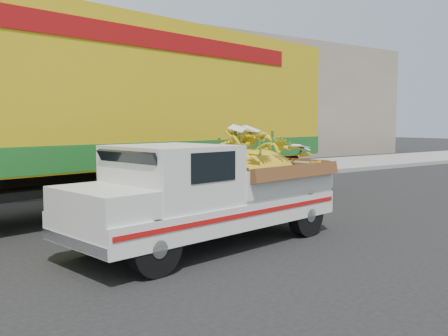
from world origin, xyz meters
TOP-DOWN VIEW (x-y plane):
  - ground at (0.00, 0.00)m, footprint 100.00×100.00m
  - curb at (0.00, 5.65)m, footprint 60.00×0.25m
  - sidewalk at (0.00, 7.75)m, footprint 60.00×4.00m
  - building_right at (14.00, 14.65)m, footprint 14.00×6.00m
  - pickup_truck at (-0.60, -0.36)m, footprint 4.45×2.19m
  - semi_trailer at (-0.90, 3.20)m, footprint 12.08×4.68m

SIDE VIEW (x-z plane):
  - ground at x=0.00m, z-range 0.00..0.00m
  - sidewalk at x=0.00m, z-range 0.00..0.14m
  - curb at x=0.00m, z-range 0.00..0.15m
  - pickup_truck at x=-0.60m, z-range 0.06..1.55m
  - semi_trailer at x=-0.90m, z-range 0.22..4.02m
  - building_right at x=14.00m, z-range 0.00..6.00m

